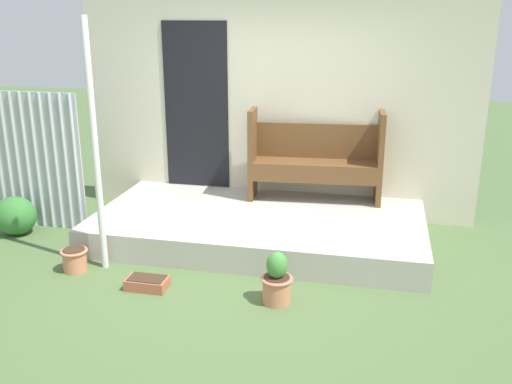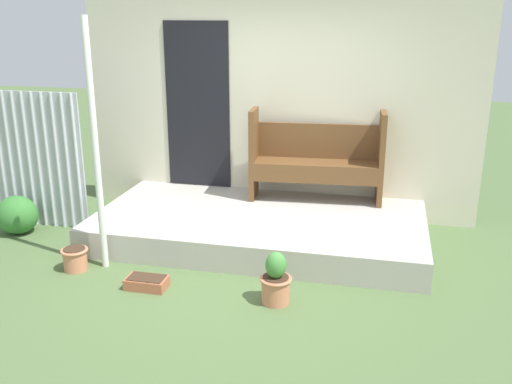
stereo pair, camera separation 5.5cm
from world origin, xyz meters
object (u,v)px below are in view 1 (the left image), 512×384
support_post (95,149)px  bench (315,155)px  shrub_by_fence (15,216)px  flower_pot_middle (277,281)px  planter_box_rect (147,283)px  flower_pot_left (75,259)px

support_post → bench: (1.85, 1.68, -0.37)m
shrub_by_fence → support_post: bearing=-22.9°
bench → flower_pot_middle: bench is taller
bench → planter_box_rect: bearing=-126.3°
bench → shrub_by_fence: (-3.23, -1.10, -0.60)m
support_post → flower_pot_middle: support_post is taller
flower_pot_left → flower_pot_middle: size_ratio=0.56×
support_post → planter_box_rect: bearing=-30.2°
bench → flower_pot_middle: size_ratio=3.28×
support_post → shrub_by_fence: size_ratio=5.00×
support_post → planter_box_rect: 1.33m
planter_box_rect → support_post: bearing=149.8°
support_post → planter_box_rect: size_ratio=6.38×
planter_box_rect → flower_pot_middle: bearing=0.1°
planter_box_rect → shrub_by_fence: 2.17m
flower_pot_left → planter_box_rect: flower_pot_left is taller
bench → shrub_by_fence: 3.46m
flower_pot_middle → shrub_by_fence: bearing=163.7°
support_post → bench: size_ratio=1.54×
support_post → flower_pot_middle: size_ratio=5.06×
support_post → flower_pot_left: 1.10m
flower_pot_middle → flower_pot_left: bearing=174.5°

